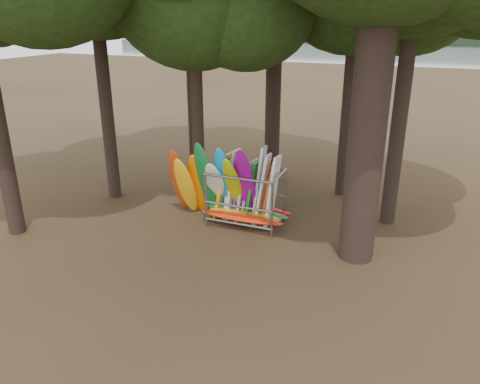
% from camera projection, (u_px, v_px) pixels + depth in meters
% --- Properties ---
extents(ground, '(120.00, 120.00, 0.00)m').
position_uv_depth(ground, '(205.00, 244.00, 15.53)').
color(ground, '#47331E').
rests_on(ground, ground).
extents(lake, '(160.00, 160.00, 0.00)m').
position_uv_depth(lake, '(388.00, 66.00, 67.43)').
color(lake, gray).
rests_on(lake, ground).
extents(far_shore, '(160.00, 4.00, 4.00)m').
position_uv_depth(far_shore, '(410.00, 36.00, 109.96)').
color(far_shore, black).
rests_on(far_shore, ground).
extents(kayak_row, '(3.41, 1.89, 3.14)m').
position_uv_depth(kayak_row, '(212.00, 185.00, 16.91)').
color(kayak_row, '#B4370E').
rests_on(kayak_row, ground).
extents(storage_rack, '(3.20, 1.50, 2.86)m').
position_uv_depth(storage_rack, '(246.00, 199.00, 16.70)').
color(storage_rack, slate).
rests_on(storage_rack, ground).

